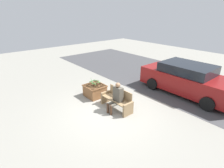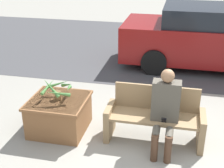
% 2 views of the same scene
% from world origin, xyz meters
% --- Properties ---
extents(ground_plane, '(30.00, 30.00, 0.00)m').
position_xyz_m(ground_plane, '(0.00, 0.00, 0.00)').
color(ground_plane, gray).
extents(road_surface, '(20.00, 6.00, 0.01)m').
position_xyz_m(road_surface, '(0.00, 5.36, 0.00)').
color(road_surface, '#424244').
rests_on(road_surface, ground_plane).
extents(bench, '(1.50, 0.52, 0.84)m').
position_xyz_m(bench, '(-0.05, 0.48, 0.39)').
color(bench, '#8C704C').
rests_on(bench, ground_plane).
extents(person_seated, '(0.41, 0.62, 1.24)m').
position_xyz_m(person_seated, '(0.10, 0.30, 0.67)').
color(person_seated, '#4C473D').
rests_on(person_seated, ground_plane).
extents(planter_box, '(0.91, 0.89, 0.56)m').
position_xyz_m(planter_box, '(-1.60, 0.41, 0.30)').
color(planter_box, brown).
rests_on(planter_box, ground_plane).
extents(potted_plant, '(0.51, 0.54, 0.40)m').
position_xyz_m(potted_plant, '(-1.59, 0.42, 0.74)').
color(potted_plant, brown).
rests_on(potted_plant, planter_box).
extents(parked_car, '(4.51, 1.98, 1.50)m').
position_xyz_m(parked_car, '(1.06, 4.08, 0.74)').
color(parked_car, maroon).
rests_on(parked_car, ground_plane).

